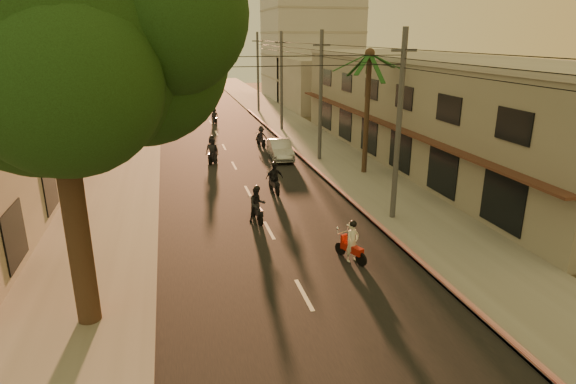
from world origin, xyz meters
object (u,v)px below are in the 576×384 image
at_px(palm_tree, 369,61).
at_px(scooter_mid_a, 257,205).
at_px(scooter_far_b, 261,137).
at_px(parked_car, 280,149).
at_px(scooter_mid_b, 274,179).
at_px(scooter_red, 352,243).
at_px(scooter_far_a, 212,151).
at_px(scooter_far_c, 215,116).
at_px(broadleaf_tree, 67,42).

bearing_deg(palm_tree, scooter_mid_a, -141.20).
bearing_deg(scooter_far_b, parked_car, -94.67).
bearing_deg(palm_tree, scooter_mid_b, -159.08).
height_order(scooter_red, scooter_mid_a, scooter_mid_a).
height_order(scooter_red, scooter_far_a, scooter_far_a).
xyz_separation_m(scooter_far_a, scooter_far_c, (1.73, 16.21, -0.17)).
relative_size(scooter_mid_b, parked_car, 0.44).
distance_m(scooter_mid_a, scooter_mid_b, 4.53).
bearing_deg(parked_car, scooter_mid_b, -101.87).
distance_m(broadleaf_tree, scooter_far_b, 26.51).
xyz_separation_m(broadleaf_tree, scooter_far_b, (9.62, 23.47, -7.70)).
relative_size(scooter_mid_a, scooter_far_a, 0.93).
xyz_separation_m(scooter_mid_b, scooter_far_a, (-2.81, 7.62, 0.08)).
relative_size(scooter_red, scooter_far_b, 1.03).
bearing_deg(scooter_mid_b, scooter_mid_a, -117.74).
bearing_deg(parked_car, palm_tree, -46.00).
xyz_separation_m(palm_tree, parked_car, (-4.43, 5.19, -6.46)).
bearing_deg(scooter_far_c, scooter_far_a, -106.33).
height_order(scooter_mid_b, parked_car, scooter_mid_b).
height_order(scooter_red, scooter_mid_b, scooter_mid_b).
distance_m(scooter_red, parked_car, 17.08).
xyz_separation_m(broadleaf_tree, scooter_far_c, (6.98, 35.18, -7.74)).
bearing_deg(scooter_mid_a, scooter_far_a, 89.95).
bearing_deg(broadleaf_tree, parked_car, 61.88).
height_order(palm_tree, scooter_far_a, palm_tree).
relative_size(broadleaf_tree, scooter_red, 6.94).
relative_size(scooter_red, scooter_mid_a, 0.94).
bearing_deg(scooter_far_b, palm_tree, -74.44).
xyz_separation_m(broadleaf_tree, scooter_mid_a, (6.30, 7.18, -7.65)).
bearing_deg(broadleaf_tree, scooter_red, 12.26).
bearing_deg(scooter_far_b, scooter_far_a, -146.02).
distance_m(broadleaf_tree, scooter_far_c, 36.69).
height_order(scooter_mid_a, scooter_far_c, scooter_mid_a).
distance_m(scooter_mid_a, scooter_far_b, 16.63).
bearing_deg(palm_tree, scooter_far_a, 151.35).
distance_m(scooter_red, scooter_far_b, 21.48).
relative_size(scooter_red, scooter_far_a, 0.88).
bearing_deg(scooter_mid_a, scooter_red, -66.07).
height_order(scooter_red, scooter_far_c, scooter_red).
xyz_separation_m(palm_tree, scooter_mid_b, (-6.55, -2.50, -6.32)).
distance_m(scooter_mid_a, scooter_far_a, 11.84).
height_order(scooter_far_a, scooter_far_b, scooter_far_a).
bearing_deg(scooter_far_c, scooter_red, -96.43).
distance_m(broadleaf_tree, scooter_mid_b, 15.88).
height_order(palm_tree, parked_car, palm_tree).
relative_size(palm_tree, scooter_far_a, 4.12).
height_order(scooter_far_b, scooter_far_c, scooter_far_b).
distance_m(scooter_far_b, scooter_far_c, 12.00).
relative_size(scooter_mid_b, scooter_far_a, 0.94).
relative_size(scooter_red, scooter_mid_b, 0.93).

